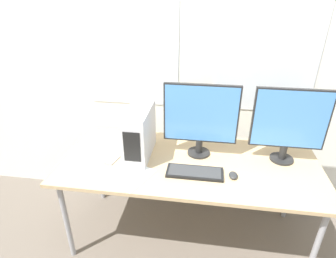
{
  "coord_description": "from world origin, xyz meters",
  "views": [
    {
      "loc": [
        0.1,
        -1.36,
        1.96
      ],
      "look_at": [
        -0.16,
        0.43,
        1.03
      ],
      "focal_mm": 30.0,
      "sensor_mm": 36.0,
      "label": 1
    }
  ],
  "objects_px": {
    "pc_tower": "(139,133)",
    "monitor_right_near": "(289,123)",
    "monitor_main": "(201,117)",
    "mouse": "(233,175)",
    "keyboard": "(195,172)",
    "cell_phone": "(113,159)"
  },
  "relations": [
    {
      "from": "pc_tower",
      "to": "monitor_right_near",
      "type": "xyz_separation_m",
      "value": [
        1.09,
        0.08,
        0.12
      ]
    },
    {
      "from": "monitor_main",
      "to": "cell_phone",
      "type": "relative_size",
      "value": 4.04
    },
    {
      "from": "pc_tower",
      "to": "cell_phone",
      "type": "distance_m",
      "value": 0.29
    },
    {
      "from": "pc_tower",
      "to": "monitor_right_near",
      "type": "height_order",
      "value": "monitor_right_near"
    },
    {
      "from": "monitor_main",
      "to": "keyboard",
      "type": "height_order",
      "value": "monitor_main"
    },
    {
      "from": "monitor_main",
      "to": "keyboard",
      "type": "distance_m",
      "value": 0.41
    },
    {
      "from": "keyboard",
      "to": "mouse",
      "type": "height_order",
      "value": "mouse"
    },
    {
      "from": "monitor_main",
      "to": "keyboard",
      "type": "xyz_separation_m",
      "value": [
        -0.01,
        -0.27,
        -0.31
      ]
    },
    {
      "from": "pc_tower",
      "to": "keyboard",
      "type": "height_order",
      "value": "pc_tower"
    },
    {
      "from": "pc_tower",
      "to": "mouse",
      "type": "relative_size",
      "value": 4.89
    },
    {
      "from": "cell_phone",
      "to": "monitor_right_near",
      "type": "bearing_deg",
      "value": 22.34
    },
    {
      "from": "monitor_right_near",
      "to": "keyboard",
      "type": "bearing_deg",
      "value": -157.03
    },
    {
      "from": "monitor_main",
      "to": "cell_phone",
      "type": "height_order",
      "value": "monitor_main"
    },
    {
      "from": "pc_tower",
      "to": "monitor_main",
      "type": "height_order",
      "value": "monitor_main"
    },
    {
      "from": "monitor_main",
      "to": "mouse",
      "type": "xyz_separation_m",
      "value": [
        0.25,
        -0.27,
        -0.3
      ]
    },
    {
      "from": "monitor_right_near",
      "to": "cell_phone",
      "type": "xyz_separation_m",
      "value": [
        -1.28,
        -0.19,
        -0.31
      ]
    },
    {
      "from": "mouse",
      "to": "cell_phone",
      "type": "height_order",
      "value": "mouse"
    },
    {
      "from": "cell_phone",
      "to": "pc_tower",
      "type": "bearing_deg",
      "value": 44.88
    },
    {
      "from": "keyboard",
      "to": "pc_tower",
      "type": "bearing_deg",
      "value": 156.04
    },
    {
      "from": "pc_tower",
      "to": "monitor_right_near",
      "type": "bearing_deg",
      "value": 4.11
    },
    {
      "from": "keyboard",
      "to": "mouse",
      "type": "relative_size",
      "value": 4.48
    },
    {
      "from": "monitor_right_near",
      "to": "cell_phone",
      "type": "relative_size",
      "value": 4.02
    }
  ]
}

